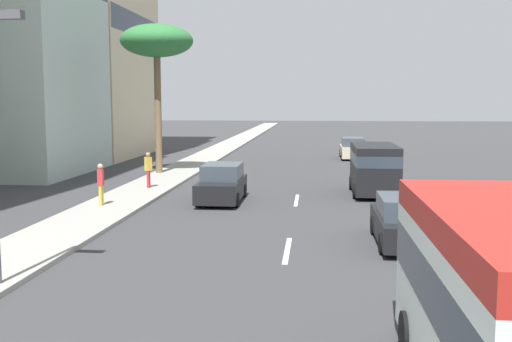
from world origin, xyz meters
The scene contains 12 objects.
ground_plane centered at (31.50, 0.00, 0.00)m, with size 198.00×198.00×0.00m, color #38383A.
sidewalk_right centered at (31.50, 7.76, 0.07)m, with size 162.00×2.78×0.15m, color #9E9B93.
lane_stripe_mid centered at (12.55, 0.00, 0.01)m, with size 3.20×0.16×0.01m, color silver.
lane_stripe_far centered at (21.78, 0.00, 0.01)m, with size 3.20×0.16×0.01m, color silver.
minibus_lead centered at (3.27, -3.57, 1.66)m, with size 6.33×2.42×3.02m.
van_second centered at (23.90, -3.68, 1.38)m, with size 4.79×2.18×2.41m.
car_third centered at (13.64, -3.67, 0.74)m, with size 4.29×1.86×1.57m.
car_fourth centered at (41.92, -3.75, 0.79)m, with size 4.56×1.88×1.67m.
car_fifth centered at (21.13, 3.35, 0.80)m, with size 4.35×1.87×1.70m.
pedestrian_near_lamp centered at (24.04, 7.56, 1.15)m, with size 0.39×0.38×1.80m.
pedestrian_mid_block centered at (18.85, 8.14, 1.13)m, with size 0.35×0.26×1.76m.
palm_tree centered at (30.37, 8.69, 7.97)m, with size 4.35×4.35×8.93m.
Camera 1 is at (-5.24, -0.79, 4.54)m, focal length 41.92 mm.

